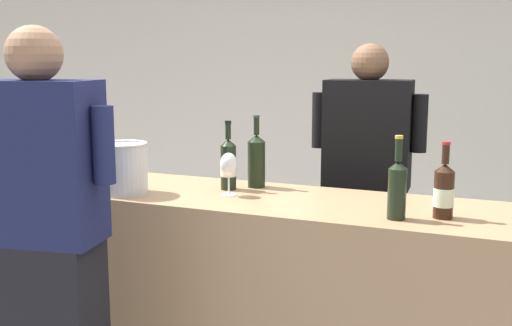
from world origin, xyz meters
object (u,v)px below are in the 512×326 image
at_px(wine_bottle_2, 41,158).
at_px(wine_bottle_5, 444,191).
at_px(wine_bottle_1, 256,160).
at_px(person_server, 365,209).
at_px(wine_bottle_0, 397,188).
at_px(wine_bottle_3, 228,164).
at_px(wine_bottle_6, 83,163).
at_px(wine_bottle_4, 94,154).
at_px(ice_bucket, 123,168).
at_px(wine_glass, 229,166).
at_px(person_guest, 46,263).

relative_size(wine_bottle_2, wine_bottle_5, 1.20).
bearing_deg(wine_bottle_1, person_server, 50.43).
bearing_deg(wine_bottle_0, wine_bottle_3, 163.25).
relative_size(wine_bottle_6, person_server, 0.20).
bearing_deg(wine_bottle_5, wine_bottle_0, -152.47).
bearing_deg(wine_bottle_0, wine_bottle_2, -179.41).
distance_m(wine_bottle_0, wine_bottle_6, 1.50).
xyz_separation_m(wine_bottle_4, wine_bottle_5, (1.77, -0.18, -0.01)).
height_order(wine_bottle_1, ice_bucket, wine_bottle_1).
relative_size(wine_bottle_4, person_server, 0.20).
relative_size(wine_bottle_0, person_server, 0.19).
relative_size(wine_bottle_2, wine_bottle_3, 1.10).
xyz_separation_m(wine_bottle_0, ice_bucket, (-1.22, -0.02, -0.00)).
xyz_separation_m(wine_bottle_6, ice_bucket, (0.27, -0.06, 0.00)).
xyz_separation_m(wine_glass, person_guest, (-0.45, -0.68, -0.29)).
bearing_deg(wine_bottle_4, wine_glass, -9.53).
bearing_deg(ice_bucket, wine_bottle_5, 4.22).
xyz_separation_m(wine_bottle_4, person_server, (1.30, 0.58, -0.30)).
bearing_deg(ice_bucket, wine_bottle_1, 36.02).
distance_m(wine_bottle_0, person_guest, 1.36).
distance_m(wine_bottle_0, wine_bottle_1, 0.80).
distance_m(ice_bucket, person_guest, 0.60).
relative_size(wine_bottle_1, ice_bucket, 1.47).
height_order(wine_bottle_2, person_guest, person_guest).
bearing_deg(wine_bottle_2, person_guest, -48.16).
height_order(wine_bottle_0, wine_glass, wine_bottle_0).
relative_size(wine_glass, person_guest, 0.11).
xyz_separation_m(wine_glass, person_server, (0.46, 0.72, -0.32)).
bearing_deg(person_guest, wine_bottle_3, 63.91).
distance_m(wine_bottle_4, person_guest, 0.95).
height_order(wine_bottle_4, wine_bottle_5, wine_bottle_4).
xyz_separation_m(wine_bottle_6, person_guest, (0.28, -0.59, -0.28)).
height_order(wine_bottle_5, wine_glass, wine_bottle_5).
xyz_separation_m(wine_bottle_3, wine_bottle_4, (-0.78, 0.02, -0.00)).
height_order(wine_bottle_6, ice_bucket, wine_bottle_6).
height_order(ice_bucket, person_guest, person_guest).
relative_size(wine_bottle_3, person_guest, 0.19).
bearing_deg(person_server, person_guest, -122.96).
distance_m(wine_bottle_5, wine_bottle_6, 1.66).
bearing_deg(wine_bottle_1, wine_bottle_4, -174.98).
bearing_deg(wine_glass, wine_bottle_0, -9.55).
xyz_separation_m(wine_bottle_1, wine_bottle_6, (-0.77, -0.30, -0.02)).
xyz_separation_m(ice_bucket, person_server, (0.92, 0.87, -0.30)).
height_order(wine_bottle_0, wine_bottle_5, wine_bottle_0).
distance_m(wine_bottle_1, wine_bottle_4, 0.88).
relative_size(wine_bottle_1, person_server, 0.20).
distance_m(wine_bottle_0, wine_bottle_4, 1.63).
xyz_separation_m(wine_bottle_0, wine_bottle_5, (0.16, 0.08, -0.02)).
xyz_separation_m(wine_bottle_5, wine_glass, (-0.93, 0.04, 0.03)).
height_order(wine_bottle_0, wine_bottle_3, wine_bottle_3).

